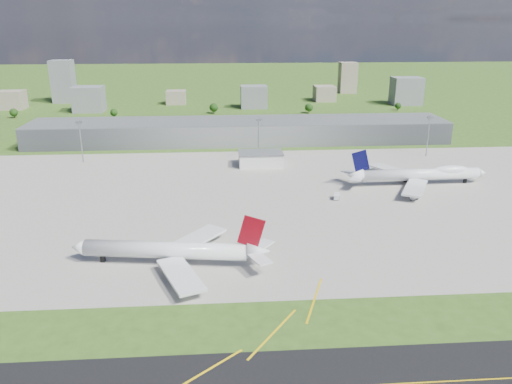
{
  "coord_description": "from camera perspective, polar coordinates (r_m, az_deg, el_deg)",
  "views": [
    {
      "loc": [
        -13.49,
        -192.48,
        84.86
      ],
      "look_at": [
        1.97,
        25.23,
        9.0
      ],
      "focal_mm": 35.0,
      "sensor_mm": 36.0,
      "label": 1
    }
  ],
  "objects": [
    {
      "name": "airliner_red_twin",
      "position": [
        184.36,
        -9.48,
        -6.67
      ],
      "size": [
        73.11,
        56.51,
        20.08
      ],
      "rotation": [
        0.0,
        0.0,
        3.0
      ],
      "color": "white",
      "rests_on": "ground"
    },
    {
      "name": "apron",
      "position": [
        248.59,
        1.61,
        -0.79
      ],
      "size": [
        360.0,
        190.0,
        0.08
      ],
      "primitive_type": "cube",
      "color": "gray",
      "rests_on": "ground"
    },
    {
      "name": "tree_c",
      "position": [
        479.09,
        -4.85,
        9.6
      ],
      "size": [
        8.1,
        8.1,
        9.9
      ],
      "color": "#382314",
      "rests_on": "ground"
    },
    {
      "name": "bldg_e",
      "position": [
        552.36,
        16.8,
        11.0
      ],
      "size": [
        30.0,
        22.0,
        28.0
      ],
      "primitive_type": "cube",
      "color": "slate",
      "rests_on": "ground"
    },
    {
      "name": "bldg_tall_w",
      "position": [
        580.44,
        -21.17,
        11.7
      ],
      "size": [
        22.0,
        20.0,
        44.0
      ],
      "primitive_type": "cube",
      "color": "slate",
      "rests_on": "ground"
    },
    {
      "name": "van_white_near",
      "position": [
        250.83,
        9.2,
        -0.52
      ],
      "size": [
        3.89,
        6.04,
        2.81
      ],
      "rotation": [
        0.0,
        0.0,
        1.29
      ],
      "color": "silver",
      "rests_on": "ground"
    },
    {
      "name": "ops_building",
      "position": [
        304.36,
        0.51,
        3.76
      ],
      "size": [
        26.0,
        16.0,
        8.0
      ],
      "primitive_type": "cube",
      "color": "silver",
      "rests_on": "ground"
    },
    {
      "name": "van_white_far",
      "position": [
        259.05,
        17.64,
        -0.61
      ],
      "size": [
        4.9,
        4.22,
        2.35
      ],
      "rotation": [
        0.0,
        0.0,
        0.58
      ],
      "color": "silver",
      "rests_on": "ground"
    },
    {
      "name": "mast_east",
      "position": [
        341.87,
        19.15,
        6.78
      ],
      "size": [
        3.5,
        2.0,
        25.9
      ],
      "color": "gray",
      "rests_on": "ground"
    },
    {
      "name": "tug_yellow",
      "position": [
        198.91,
        -15.69,
        -6.56
      ],
      "size": [
        3.74,
        4.1,
        1.78
      ],
      "rotation": [
        0.0,
        0.0,
        0.96
      ],
      "color": "orange",
      "rests_on": "ground"
    },
    {
      "name": "tree_e",
      "position": [
        481.46,
        6.07,
        9.57
      ],
      "size": [
        7.65,
        7.65,
        9.35
      ],
      "color": "#382314",
      "rests_on": "ground"
    },
    {
      "name": "mast_west",
      "position": [
        326.4,
        -19.45,
        6.2
      ],
      "size": [
        3.5,
        2.0,
        25.9
      ],
      "color": "gray",
      "rests_on": "ground"
    },
    {
      "name": "bldg_cw",
      "position": [
        540.15,
        -9.12,
        10.64
      ],
      "size": [
        20.0,
        18.0,
        14.0
      ],
      "primitive_type": "cube",
      "color": "gray",
      "rests_on": "ground"
    },
    {
      "name": "tree_far_w",
      "position": [
        505.0,
        -25.96,
        8.18
      ],
      "size": [
        7.2,
        7.2,
        8.8
      ],
      "color": "#382314",
      "rests_on": "ground"
    },
    {
      "name": "terminal",
      "position": [
        366.01,
        -1.87,
        6.95
      ],
      "size": [
        300.0,
        42.0,
        15.0
      ],
      "primitive_type": "cube",
      "color": "slate",
      "rests_on": "ground"
    },
    {
      "name": "airliner_blue_quad",
      "position": [
        282.73,
        18.27,
        1.9
      ],
      "size": [
        77.64,
        60.95,
        20.29
      ],
      "rotation": [
        0.0,
        0.0,
        0.03
      ],
      "color": "white",
      "rests_on": "ground"
    },
    {
      "name": "bldg_tall_e",
      "position": [
        625.31,
        10.43,
        12.72
      ],
      "size": [
        20.0,
        18.0,
        36.0
      ],
      "primitive_type": "cube",
      "color": "gray",
      "rests_on": "ground"
    },
    {
      "name": "tree_far_e",
      "position": [
        514.34,
        15.93,
        9.46
      ],
      "size": [
        6.3,
        6.3,
        7.7
      ],
      "color": "#382314",
      "rests_on": "ground"
    },
    {
      "name": "bldg_c",
      "position": [
        508.98,
        -0.25,
        10.82
      ],
      "size": [
        26.0,
        20.0,
        22.0
      ],
      "primitive_type": "cube",
      "color": "slate",
      "rests_on": "ground"
    },
    {
      "name": "bldg_ce",
      "position": [
        559.53,
        7.83,
        11.1
      ],
      "size": [
        22.0,
        24.0,
        16.0
      ],
      "primitive_type": "cube",
      "color": "gray",
      "rests_on": "ground"
    },
    {
      "name": "bldg_w",
      "position": [
        513.66,
        -18.57,
        10.04
      ],
      "size": [
        28.0,
        22.0,
        24.0
      ],
      "primitive_type": "cube",
      "color": "slate",
      "rests_on": "ground"
    },
    {
      "name": "ground",
      "position": [
        353.1,
        -1.76,
        5.25
      ],
      "size": [
        1400.0,
        1400.0,
        0.0
      ],
      "primitive_type": "plane",
      "color": "#35551A",
      "rests_on": "ground"
    },
    {
      "name": "bldg_far_w",
      "position": [
        557.71,
        -26.13,
        9.43
      ],
      "size": [
        24.0,
        20.0,
        18.0
      ],
      "primitive_type": "cube",
      "color": "gray",
      "rests_on": "ground"
    },
    {
      "name": "tree_w",
      "position": [
        474.35,
        -15.93,
        8.73
      ],
      "size": [
        6.75,
        6.75,
        8.25
      ],
      "color": "#382314",
      "rests_on": "ground"
    },
    {
      "name": "mast_center",
      "position": [
        315.61,
        0.3,
        6.88
      ],
      "size": [
        3.5,
        2.0,
        25.9
      ],
      "color": "gray",
      "rests_on": "ground"
    }
  ]
}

